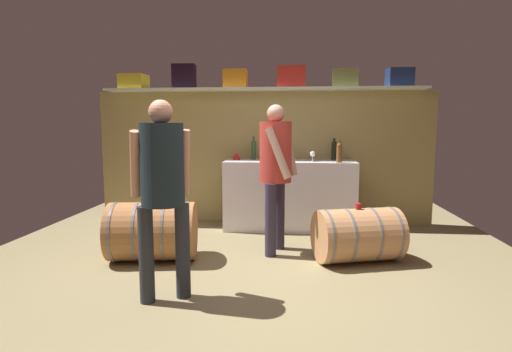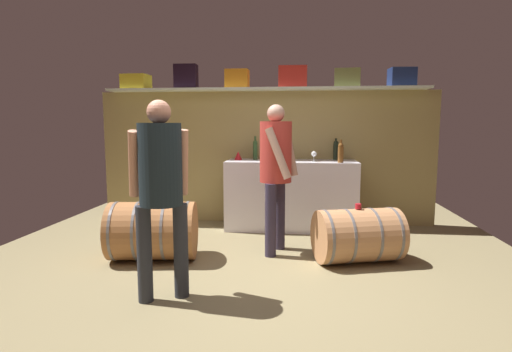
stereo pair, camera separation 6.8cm
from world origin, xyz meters
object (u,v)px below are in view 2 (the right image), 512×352
object	(u,v)px
toolcase_orange	(237,79)
wine_barrel_near	(358,235)
toolcase_black	(186,77)
toolcase_olive	(347,78)
wine_bottle_amber	(341,152)
red_funnel	(238,156)
wine_barrel_far	(153,231)
toolcase_yellow	(136,82)
wine_bottle_dark	(336,150)
tasting_cup	(358,206)
wine_bottle_green	(255,149)
toolcase_navy	(402,77)
wine_glass	(314,154)
work_cabinet	(291,195)
winemaker_pouring	(276,163)
toolcase_red	(293,77)
visitor_tasting	(161,179)

from	to	relation	value
toolcase_orange	wine_barrel_near	xyz separation A→B (m)	(1.51, -1.54, -1.79)
toolcase_black	wine_barrel_near	bearing A→B (deg)	-35.58
toolcase_olive	wine_bottle_amber	distance (m)	1.08
red_funnel	wine_barrel_far	world-z (taller)	red_funnel
toolcase_yellow	wine_bottle_dark	world-z (taller)	toolcase_yellow
wine_barrel_far	tasting_cup	distance (m)	2.18
wine_bottle_dark	wine_bottle_green	xyz separation A→B (m)	(-1.13, -0.07, 0.01)
red_funnel	wine_bottle_green	bearing A→B (deg)	15.88
toolcase_navy	tasting_cup	bearing A→B (deg)	-120.21
wine_glass	tasting_cup	world-z (taller)	wine_glass
wine_barrel_near	red_funnel	bearing A→B (deg)	120.57
wine_glass	toolcase_orange	bearing A→B (deg)	163.33
toolcase_olive	red_funnel	xyz separation A→B (m)	(-1.49, -0.14, -1.06)
work_cabinet	wine_glass	bearing A→B (deg)	-18.75
wine_bottle_green	wine_barrel_far	xyz separation A→B (m)	(-0.92, -1.62, -0.78)
wine_barrel_far	winemaker_pouring	world-z (taller)	winemaker_pouring
toolcase_red	toolcase_navy	bearing A→B (deg)	-1.01
red_funnel	toolcase_navy	bearing A→B (deg)	3.61
toolcase_olive	red_funnel	size ratio (longest dim) A/B	2.92
visitor_tasting	wine_barrel_far	bearing A→B (deg)	89.13
work_cabinet	wine_bottle_green	size ratio (longest dim) A/B	5.39
wine_barrel_near	wine_barrel_far	size ratio (longest dim) A/B	1.01
toolcase_yellow	toolcase_navy	size ratio (longest dim) A/B	1.10
work_cabinet	wine_bottle_green	distance (m)	0.82
toolcase_red	wine_barrel_near	bearing A→B (deg)	-65.65
wine_bottle_dark	wine_bottle_amber	bearing A→B (deg)	-86.70
toolcase_yellow	winemaker_pouring	xyz separation A→B (m)	(2.11, -1.32, -1.03)
toolcase_red	winemaker_pouring	size ratio (longest dim) A/B	0.23
tasting_cup	wine_glass	bearing A→B (deg)	109.21
work_cabinet	toolcase_red	bearing A→B (deg)	89.87
wine_bottle_green	wine_barrel_far	world-z (taller)	wine_bottle_green
wine_bottle_green	toolcase_olive	bearing A→B (deg)	3.33
toolcase_red	toolcase_black	bearing A→B (deg)	178.99
toolcase_black	wine_barrel_far	xyz separation A→B (m)	(0.08, -1.69, -1.80)
wine_barrel_near	wine_barrel_far	bearing A→B (deg)	168.07
toolcase_navy	red_funnel	xyz separation A→B (m)	(-2.21, -0.14, -1.06)
toolcase_yellow	visitor_tasting	bearing A→B (deg)	-60.77
toolcase_yellow	wine_barrel_near	size ratio (longest dim) A/B	0.37
tasting_cup	work_cabinet	bearing A→B (deg)	118.78
toolcase_red	toolcase_olive	distance (m)	0.74
wine_bottle_dark	wine_barrel_near	xyz separation A→B (m)	(0.12, -1.53, -0.80)
toolcase_yellow	toolcase_orange	world-z (taller)	toolcase_orange
wine_bottle_dark	wine_barrel_near	bearing A→B (deg)	-85.66
toolcase_red	visitor_tasting	bearing A→B (deg)	-111.63
toolcase_navy	wine_bottle_dark	distance (m)	1.30
wine_bottle_green	wine_barrel_far	size ratio (longest dim) A/B	0.34
toolcase_red	wine_barrel_far	xyz separation A→B (m)	(-1.44, -1.69, -1.77)
red_funnel	tasting_cup	bearing A→B (deg)	-43.56
toolcase_black	wine_bottle_green	world-z (taller)	toolcase_black
wine_bottle_dark	wine_bottle_green	bearing A→B (deg)	-176.62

